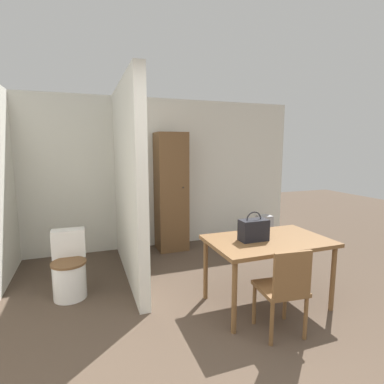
{
  "coord_description": "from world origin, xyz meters",
  "views": [
    {
      "loc": [
        -1.12,
        -1.36,
        1.71
      ],
      "look_at": [
        0.09,
        1.97,
        1.17
      ],
      "focal_mm": 28.0,
      "sensor_mm": 36.0,
      "label": 1
    }
  ],
  "objects_px": {
    "space_heater": "(264,231)",
    "handbag": "(254,230)",
    "dining_table": "(268,246)",
    "wooden_chair": "(284,288)",
    "toilet": "(69,269)",
    "wooden_cabinet": "(171,192)"
  },
  "relations": [
    {
      "from": "dining_table",
      "to": "toilet",
      "type": "xyz_separation_m",
      "value": [
        -2.02,
        0.95,
        -0.35
      ]
    },
    {
      "from": "handbag",
      "to": "space_heater",
      "type": "relative_size",
      "value": 0.58
    },
    {
      "from": "dining_table",
      "to": "space_heater",
      "type": "xyz_separation_m",
      "value": [
        1.08,
        1.69,
        -0.4
      ]
    },
    {
      "from": "toilet",
      "to": "handbag",
      "type": "relative_size",
      "value": 2.37
    },
    {
      "from": "wooden_chair",
      "to": "space_heater",
      "type": "xyz_separation_m",
      "value": [
        1.26,
        2.22,
        -0.19
      ]
    },
    {
      "from": "toilet",
      "to": "dining_table",
      "type": "bearing_deg",
      "value": -25.22
    },
    {
      "from": "wooden_cabinet",
      "to": "space_heater",
      "type": "height_order",
      "value": "wooden_cabinet"
    },
    {
      "from": "dining_table",
      "to": "handbag",
      "type": "height_order",
      "value": "handbag"
    },
    {
      "from": "dining_table",
      "to": "wooden_chair",
      "type": "bearing_deg",
      "value": -108.71
    },
    {
      "from": "wooden_cabinet",
      "to": "toilet",
      "type": "bearing_deg",
      "value": -143.39
    },
    {
      "from": "handbag",
      "to": "wooden_cabinet",
      "type": "relative_size",
      "value": 0.16
    },
    {
      "from": "handbag",
      "to": "wooden_cabinet",
      "type": "distance_m",
      "value": 2.11
    },
    {
      "from": "toilet",
      "to": "wooden_cabinet",
      "type": "distance_m",
      "value": 2.05
    },
    {
      "from": "handbag",
      "to": "dining_table",
      "type": "bearing_deg",
      "value": -5.71
    },
    {
      "from": "dining_table",
      "to": "space_heater",
      "type": "height_order",
      "value": "dining_table"
    },
    {
      "from": "toilet",
      "to": "space_heater",
      "type": "xyz_separation_m",
      "value": [
        3.1,
        0.74,
        -0.05
      ]
    },
    {
      "from": "wooden_cabinet",
      "to": "space_heater",
      "type": "relative_size",
      "value": 3.63
    },
    {
      "from": "space_heater",
      "to": "handbag",
      "type": "bearing_deg",
      "value": -126.81
    },
    {
      "from": "toilet",
      "to": "handbag",
      "type": "bearing_deg",
      "value": -26.81
    },
    {
      "from": "dining_table",
      "to": "wooden_chair",
      "type": "distance_m",
      "value": 0.59
    },
    {
      "from": "handbag",
      "to": "space_heater",
      "type": "height_order",
      "value": "handbag"
    },
    {
      "from": "toilet",
      "to": "wooden_cabinet",
      "type": "relative_size",
      "value": 0.38
    }
  ]
}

